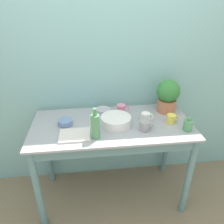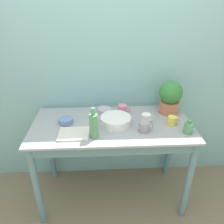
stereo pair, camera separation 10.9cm
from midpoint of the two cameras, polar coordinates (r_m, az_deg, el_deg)
The scene contains 14 objects.
ground_plane at distance 2.35m, azimuth 1.95°, elevation -26.71°, with size 12.00×12.00×0.00m, color #7F7056.
wall_back at distance 2.21m, azimuth 0.90°, elevation 9.13°, with size 6.00×0.05×2.40m.
counter_table at distance 2.05m, azimuth 1.56°, elevation -7.60°, with size 1.45×0.69×0.89m.
potted_plant at distance 2.18m, azimuth 16.37°, elevation 3.91°, with size 0.22×0.22×0.33m.
bowl_wash_large at distance 1.94m, azimuth 2.58°, elevation -2.37°, with size 0.27×0.27×0.08m.
bottle_tall at distance 1.75m, azimuth -3.00°, elevation -3.52°, with size 0.07×0.07×0.27m.
bottle_short at distance 1.96m, azimuth 20.89°, elevation -3.82°, with size 0.08×0.08×0.12m.
mug_grey at distance 1.88m, azimuth 10.12°, elevation -3.84°, with size 0.13×0.09×0.08m.
mug_white at distance 2.01m, azimuth 10.48°, elevation -1.69°, with size 0.11×0.08×0.09m.
mug_pink at distance 2.12m, azimuth 4.24°, elevation 0.59°, with size 0.12×0.09×0.10m.
mug_yellow at distance 2.04m, azimuth 16.93°, elevation -2.19°, with size 0.11×0.08×0.08m.
bowl_small_blue at distance 2.00m, azimuth -10.45°, elevation -2.32°, with size 0.13×0.13×0.05m.
bowl_small_steel at distance 2.15m, azimuth -0.53°, elevation 0.32°, with size 0.14×0.14×0.05m.
tray_board at distance 1.85m, azimuth -8.32°, elevation -5.70°, with size 0.25×0.20×0.02m.
Camera 2 is at (-0.09, -1.35, 1.92)m, focal length 35.00 mm.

